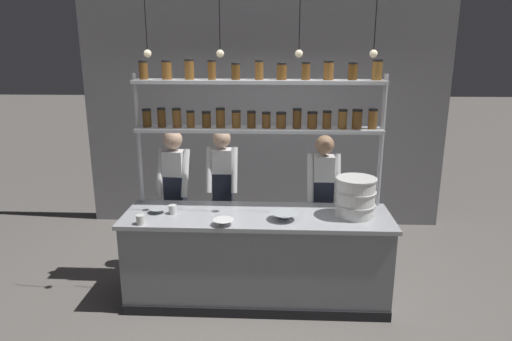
% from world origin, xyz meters
% --- Properties ---
extents(ground_plane, '(40.00, 40.00, 0.00)m').
position_xyz_m(ground_plane, '(0.00, 0.00, 0.00)').
color(ground_plane, slate).
extents(back_wall, '(5.03, 0.12, 3.25)m').
position_xyz_m(back_wall, '(0.00, 2.17, 1.62)').
color(back_wall, '#939399').
rests_on(back_wall, ground_plane).
extents(prep_counter, '(2.63, 0.76, 0.92)m').
position_xyz_m(prep_counter, '(0.00, -0.00, 0.46)').
color(prep_counter, gray).
rests_on(prep_counter, ground_plane).
extents(spice_shelf_unit, '(2.51, 0.28, 2.39)m').
position_xyz_m(spice_shelf_unit, '(0.01, 0.33, 1.90)').
color(spice_shelf_unit, '#ADAFB5').
rests_on(spice_shelf_unit, ground_plane).
extents(chef_left, '(0.38, 0.30, 1.64)m').
position_xyz_m(chef_left, '(-0.95, 0.62, 0.94)').
color(chef_left, black).
rests_on(chef_left, ground_plane).
extents(chef_center, '(0.36, 0.29, 1.62)m').
position_xyz_m(chef_center, '(-0.44, 0.82, 0.92)').
color(chef_center, black).
rests_on(chef_center, ground_plane).
extents(chef_right, '(0.36, 0.28, 1.60)m').
position_xyz_m(chef_right, '(0.70, 0.58, 0.92)').
color(chef_right, black).
rests_on(chef_right, ground_plane).
extents(container_stack, '(0.39, 0.39, 0.39)m').
position_xyz_m(container_stack, '(0.95, 0.00, 1.11)').
color(container_stack, white).
rests_on(container_stack, prep_counter).
extents(prep_bowl_near_left, '(0.27, 0.27, 0.07)m').
position_xyz_m(prep_bowl_near_left, '(0.27, -0.13, 0.96)').
color(prep_bowl_near_left, '#B2B7BC').
rests_on(prep_bowl_near_left, prep_counter).
extents(prep_bowl_center_front, '(0.16, 0.16, 0.05)m').
position_xyz_m(prep_bowl_center_front, '(-0.99, 0.00, 0.94)').
color(prep_bowl_center_front, '#B2B7BC').
rests_on(prep_bowl_center_front, prep_counter).
extents(prep_bowl_center_back, '(0.20, 0.20, 0.05)m').
position_xyz_m(prep_bowl_center_back, '(-0.30, -0.29, 0.95)').
color(prep_bowl_center_back, white).
rests_on(prep_bowl_center_back, prep_counter).
extents(serving_cup_front, '(0.08, 0.08, 0.09)m').
position_xyz_m(serving_cup_front, '(-1.06, -0.31, 0.96)').
color(serving_cup_front, silver).
rests_on(serving_cup_front, prep_counter).
extents(serving_cup_by_board, '(0.08, 0.08, 0.09)m').
position_xyz_m(serving_cup_by_board, '(-0.83, -0.02, 0.96)').
color(serving_cup_by_board, silver).
rests_on(serving_cup_by_board, prep_counter).
extents(pendant_light_row, '(2.09, 0.07, 0.78)m').
position_xyz_m(pendant_light_row, '(0.02, 0.00, 2.50)').
color(pendant_light_row, black).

